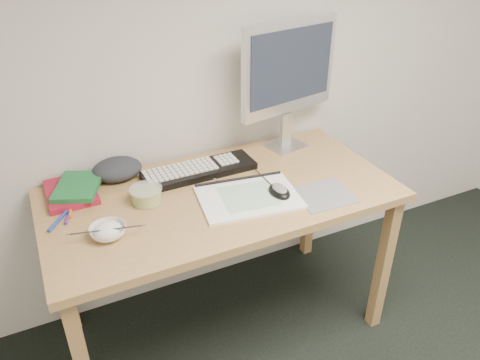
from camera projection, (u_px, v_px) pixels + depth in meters
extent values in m
plane|color=beige|center=(257.00, 24.00, 2.01)|extent=(3.60, 0.00, 3.60)
cube|color=tan|center=(383.00, 265.00, 2.09)|extent=(0.05, 0.05, 0.71)
cube|color=tan|center=(62.00, 268.00, 2.07)|extent=(0.05, 0.05, 0.71)
cube|color=tan|center=(310.00, 199.00, 2.55)|extent=(0.05, 0.05, 0.71)
cube|color=tan|center=(221.00, 195.00, 1.89)|extent=(1.40, 0.70, 0.03)
cube|color=gray|center=(323.00, 195.00, 1.86)|extent=(0.23, 0.21, 0.00)
cube|color=white|center=(249.00, 197.00, 1.83)|extent=(0.42, 0.33, 0.01)
cube|color=black|center=(199.00, 170.00, 2.00)|extent=(0.49, 0.16, 0.03)
cube|color=silver|center=(285.00, 145.00, 2.23)|extent=(0.20, 0.19, 0.01)
cube|color=silver|center=(286.00, 129.00, 2.19)|extent=(0.06, 0.03, 0.16)
cube|color=silver|center=(289.00, 67.00, 2.04)|extent=(0.50, 0.13, 0.41)
cube|color=black|center=(289.00, 65.00, 2.04)|extent=(0.45, 0.09, 0.32)
ellipsoid|color=black|center=(280.00, 189.00, 1.84)|extent=(0.07, 0.12, 0.04)
imported|color=silver|center=(108.00, 232.00, 1.62)|extent=(0.16, 0.16, 0.04)
cylinder|color=silver|center=(107.00, 230.00, 1.59)|extent=(0.25, 0.08, 0.02)
cylinder|color=gold|center=(146.00, 195.00, 1.80)|extent=(0.15, 0.15, 0.06)
cube|color=maroon|center=(71.00, 192.00, 1.85)|extent=(0.19, 0.25, 0.02)
cube|color=#196630|center=(78.00, 186.00, 1.85)|extent=(0.23, 0.27, 0.02)
ellipsoid|color=#24262C|center=(117.00, 169.00, 1.96)|extent=(0.18, 0.16, 0.07)
cylinder|color=#CE6799|center=(226.00, 187.00, 1.90)|extent=(0.17, 0.02, 0.01)
cylinder|color=#A87E58|center=(224.00, 182.00, 1.94)|extent=(0.10, 0.13, 0.01)
cylinder|color=black|center=(233.00, 182.00, 1.94)|extent=(0.18, 0.06, 0.01)
cylinder|color=#1D35A1|center=(59.00, 220.00, 1.70)|extent=(0.09, 0.12, 0.01)
cylinder|color=#CA6D17|center=(70.00, 207.00, 1.77)|extent=(0.03, 0.14, 0.01)
cylinder|color=#5F227F|center=(69.00, 214.00, 1.73)|extent=(0.05, 0.12, 0.01)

